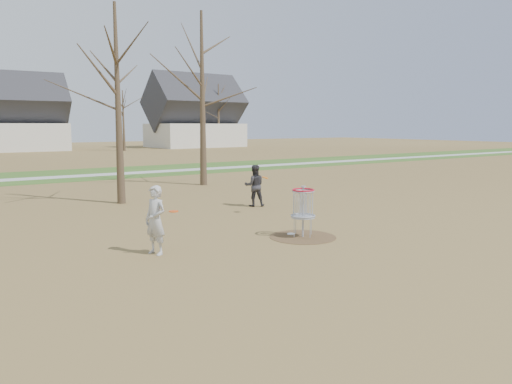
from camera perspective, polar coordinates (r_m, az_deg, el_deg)
ground at (r=13.56m, az=5.36°, el=-5.15°), size 160.00×160.00×0.00m
green_band at (r=32.41m, az=-19.16°, el=1.93°), size 160.00×8.00×0.01m
footpath at (r=31.45m, az=-18.68°, el=1.81°), size 160.00×1.50×0.01m
dirt_circle at (r=13.56m, az=5.36°, el=-5.13°), size 1.80×1.80×0.01m
player_standing at (r=11.81m, az=-11.42°, el=-3.18°), size 0.56×0.69×1.62m
player_throwing at (r=18.47m, az=-0.18°, el=0.74°), size 0.93×0.86×1.55m
disc_grounded at (r=13.84m, az=4.04°, el=-4.79°), size 0.22×0.22×0.02m
discs_in_play at (r=14.26m, az=-3.00°, el=0.17°), size 5.05×3.35×0.29m
disc_golf_basket at (r=13.39m, az=5.41°, el=-1.33°), size 0.64×0.64×1.35m
bare_trees at (r=47.12m, az=-22.21°, el=9.95°), size 52.62×44.98×9.00m
houses_row at (r=63.99m, az=-23.16°, el=7.51°), size 56.51×10.01×7.26m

